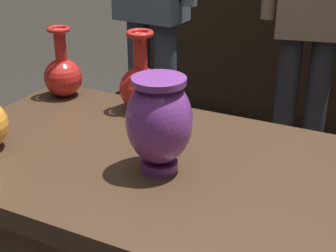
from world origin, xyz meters
The scene contains 5 objects.
back_display_shelf centered at (0.00, 2.20, 0.49)m, with size 2.60×0.40×0.99m.
vase_centerpiece centered at (-0.02, -0.04, 0.92)m, with size 0.15×0.15×0.22m.
vase_left_accent centered at (-0.50, 0.24, 0.87)m, with size 0.12×0.12×0.22m.
vase_right_accent centered at (-0.23, 0.25, 0.88)m, with size 0.13×0.13×0.23m.
visitor_center_back centered at (0.00, 1.47, 0.91)m, with size 0.46×0.24×1.55m.
Camera 1 is at (0.43, -0.89, 1.34)m, focal length 52.29 mm.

